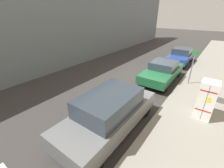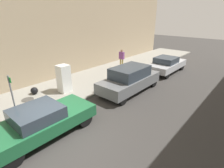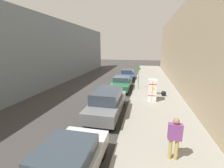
% 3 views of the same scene
% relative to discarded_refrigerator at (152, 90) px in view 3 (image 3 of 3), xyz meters
% --- Properties ---
extents(ground_plane, '(80.00, 80.00, 0.00)m').
position_rel_discarded_refrigerator_xyz_m(ground_plane, '(3.65, -2.99, -1.03)').
color(ground_plane, '#383533').
extents(sidewalk_slab, '(4.51, 44.00, 0.14)m').
position_rel_discarded_refrigerator_xyz_m(sidewalk_slab, '(-0.45, -2.99, -0.97)').
color(sidewalk_slab, gray).
rests_on(sidewalk_slab, ground).
extents(building_facade_near, '(1.93, 39.60, 8.67)m').
position_rel_discarded_refrigerator_xyz_m(building_facade_near, '(-3.67, -2.99, 3.30)').
color(building_facade_near, tan).
rests_on(building_facade_near, ground).
extents(building_facade_across, '(1.57, 37.40, 7.73)m').
position_rel_discarded_refrigerator_xyz_m(building_facade_across, '(11.59, -2.99, 2.83)').
color(building_facade_across, slate).
rests_on(building_facade_across, ground).
extents(discarded_refrigerator, '(0.69, 0.72, 1.79)m').
position_rel_discarded_refrigerator_xyz_m(discarded_refrigerator, '(0.00, 0.00, 0.00)').
color(discarded_refrigerator, white).
rests_on(discarded_refrigerator, sidewalk_slab).
extents(manhole_cover, '(0.70, 0.70, 0.02)m').
position_rel_discarded_refrigerator_xyz_m(manhole_cover, '(-0.64, -2.23, -0.89)').
color(manhole_cover, '#47443F').
rests_on(manhole_cover, sidewalk_slab).
extents(street_sign_post, '(0.36, 0.07, 2.33)m').
position_rel_discarded_refrigerator_xyz_m(street_sign_post, '(1.28, -3.56, 0.42)').
color(street_sign_post, slate).
rests_on(street_sign_post, sidewalk_slab).
extents(trash_bag, '(0.45, 0.45, 0.45)m').
position_rel_discarded_refrigerator_xyz_m(trash_bag, '(-1.12, -1.55, -0.67)').
color(trash_bag, black).
rests_on(trash_bag, sidewalk_slab).
extents(pedestrian_walking_far, '(0.51, 0.24, 1.76)m').
position_rel_discarded_refrigerator_xyz_m(pedestrian_walking_far, '(-0.56, 6.77, 0.13)').
color(pedestrian_walking_far, '#A8934C').
rests_on(pedestrian_walking_far, sidewalk_slab).
extents(parked_hatchback_blue, '(1.76, 4.11, 1.44)m').
position_rel_discarded_refrigerator_xyz_m(parked_hatchback_blue, '(3.04, -8.42, -0.30)').
color(parked_hatchback_blue, '#23479E').
rests_on(parked_hatchback_blue, ground).
extents(parked_sedan_green, '(1.85, 4.44, 1.42)m').
position_rel_discarded_refrigerator_xyz_m(parked_sedan_green, '(3.04, -3.20, -0.29)').
color(parked_sedan_green, '#1E6038').
rests_on(parked_sedan_green, ground).
extents(parked_suv_gray, '(1.92, 4.81, 1.73)m').
position_rel_discarded_refrigerator_xyz_m(parked_suv_gray, '(3.04, 3.08, -0.15)').
color(parked_suv_gray, slate).
rests_on(parked_suv_gray, ground).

